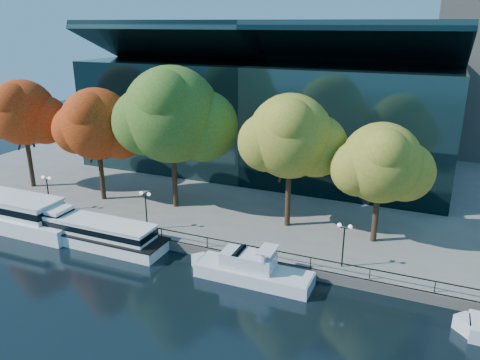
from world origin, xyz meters
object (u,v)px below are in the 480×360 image
at_px(tree_3, 292,138).
at_px(lamp_1, 146,202).
at_px(tree_1, 98,126).
at_px(lamp_2, 344,235).
at_px(cruiser_near, 249,269).
at_px(tree_2, 173,117).
at_px(tour_boat, 92,231).
at_px(large_vessel, 15,214).
at_px(lamp_0, 47,185).
at_px(tree_0, 23,114).
at_px(tree_4, 382,165).

distance_m(tree_3, lamp_1, 15.95).
relative_size(tree_1, lamp_2, 3.29).
xyz_separation_m(cruiser_near, tree_2, (-13.00, 10.13, 10.42)).
bearing_deg(lamp_1, tree_2, 92.41).
xyz_separation_m(tour_boat, cruiser_near, (17.10, -0.37, -0.33)).
bearing_deg(lamp_1, tree_3, 26.18).
bearing_deg(tree_2, large_vessel, -145.21).
xyz_separation_m(lamp_0, lamp_1, (12.95, 0.00, 0.00)).
distance_m(cruiser_near, tree_0, 36.03).
distance_m(tree_1, lamp_1, 12.38).
distance_m(tree_0, tree_4, 42.85).
relative_size(lamp_1, lamp_2, 1.00).
distance_m(tour_boat, tree_1, 13.13).
bearing_deg(tree_3, lamp_2, -43.27).
height_order(tree_3, lamp_0, tree_3).
distance_m(tree_0, lamp_1, 22.49).
relative_size(large_vessel, tour_boat, 1.00).
height_order(tour_boat, tree_3, tree_3).
height_order(tour_boat, cruiser_near, cruiser_near).
bearing_deg(lamp_0, tree_2, 27.15).
distance_m(cruiser_near, tree_4, 15.52).
distance_m(tour_boat, tree_4, 28.92).
bearing_deg(tree_4, tree_1, -178.24).
height_order(cruiser_near, tree_1, tree_1).
height_order(cruiser_near, tree_3, tree_3).
height_order(tree_2, tree_4, tree_2).
xyz_separation_m(tree_2, lamp_2, (20.25, -6.50, -7.45)).
distance_m(tree_4, lamp_1, 23.29).
bearing_deg(large_vessel, tree_2, 34.79).
relative_size(tree_0, lamp_2, 3.39).
distance_m(cruiser_near, tree_3, 13.74).
height_order(tree_4, lamp_0, tree_4).
bearing_deg(large_vessel, cruiser_near, -0.51).
bearing_deg(large_vessel, lamp_2, 5.61).
bearing_deg(tree_0, tree_3, 1.85).
bearing_deg(tree_3, large_vessel, -160.40).
bearing_deg(lamp_2, tree_0, 172.53).
bearing_deg(tour_boat, tree_3, 29.04).
bearing_deg(cruiser_near, tree_2, 142.05).
xyz_separation_m(large_vessel, tree_1, (5.00, 8.60, 8.35)).
height_order(tour_boat, tree_0, tree_0).
bearing_deg(tree_1, tree_2, 7.94).
bearing_deg(tree_1, lamp_2, -10.03).
relative_size(large_vessel, lamp_1, 4.16).
distance_m(tour_boat, cruiser_near, 17.10).
distance_m(large_vessel, tree_3, 30.61).
bearing_deg(tree_0, tour_boat, -27.59).
xyz_separation_m(tree_1, lamp_0, (-3.44, -5.22, -5.97)).
bearing_deg(tree_4, lamp_2, -107.57).
bearing_deg(tree_3, tree_1, -176.87).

